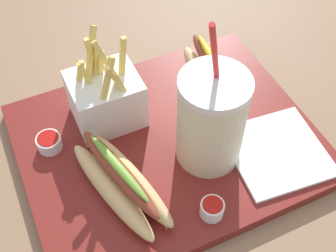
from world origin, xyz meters
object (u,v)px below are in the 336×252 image
Objects in this scene: napkin_stack at (277,152)px; ketchup_cup_1 at (212,209)px; ketchup_cup_2 at (49,142)px; fries_basket at (106,98)px; soda_cup at (211,120)px; hot_dog_2 at (120,181)px; hot_dog_1 at (210,73)px.

ketchup_cup_1 is at bearing 18.85° from napkin_stack.
fries_basket is at bearing -169.55° from ketchup_cup_2.
soda_cup is 0.16m from fries_basket.
ketchup_cup_2 is (0.20, -0.10, -0.06)m from soda_cup.
fries_basket is 4.82× the size of ketchup_cup_1.
napkin_stack is (-0.29, 0.15, -0.01)m from ketchup_cup_2.
napkin_stack is at bearing -161.15° from ketchup_cup_1.
soda_cup is at bearing -176.64° from hot_dog_2.
napkin_stack is at bearing 154.23° from soda_cup.
soda_cup reaches higher than ketchup_cup_1.
soda_cup reaches higher than ketchup_cup_2.
ketchup_cup_1 is at bearing 139.15° from hot_dog_2.
hot_dog_2 is 0.13m from ketchup_cup_2.
napkin_stack is at bearing 171.02° from hot_dog_2.
fries_basket reaches higher than hot_dog_2.
hot_dog_2 is (0.20, 0.13, -0.00)m from hot_dog_1.
fries_basket reaches higher than ketchup_cup_1.
fries_basket is 0.10m from ketchup_cup_2.
soda_cup is 1.58× the size of fries_basket.
hot_dog_2 is at bearing 77.39° from fries_basket.
ketchup_cup_1 is (0.04, 0.09, -0.06)m from soda_cup.
hot_dog_2 reaches higher than ketchup_cup_1.
soda_cup reaches higher than napkin_stack.
ketchup_cup_1 is at bearing 129.78° from ketchup_cup_2.
soda_cup is at bearing -25.77° from napkin_stack.
hot_dog_1 reaches higher than napkin_stack.
ketchup_cup_2 is at bearing -59.00° from hot_dog_2.
hot_dog_2 is 0.23m from napkin_stack.
hot_dog_1 is at bearing -117.56° from ketchup_cup_1.
hot_dog_2 is (0.03, 0.13, -0.02)m from fries_basket.
hot_dog_1 is 0.23m from ketchup_cup_1.
soda_cup is 0.12m from napkin_stack.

